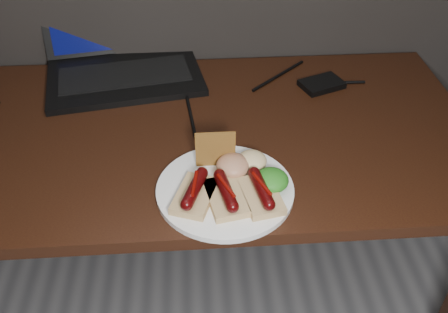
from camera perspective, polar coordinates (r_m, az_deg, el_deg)
name	(u,v)px	position (r m, az deg, el deg)	size (l,w,h in m)	color
desk	(189,158)	(1.26, -4.08, -0.18)	(1.40, 0.70, 0.75)	black
laptop	(121,53)	(1.45, -11.66, 11.47)	(0.47, 0.42, 0.25)	black
hard_drive	(322,84)	(1.39, 11.10, 8.12)	(0.11, 0.07, 0.02)	black
desk_cables	(194,99)	(1.31, -3.49, 6.62)	(1.05, 0.35, 0.01)	black
plate	(225,190)	(1.03, 0.12, -3.82)	(0.28, 0.28, 0.01)	white
bread_sausage_left	(195,192)	(0.99, -3.35, -4.13)	(0.11, 0.13, 0.04)	#D4B07C
bread_sausage_center	(226,195)	(0.99, 0.21, -4.37)	(0.09, 0.13, 0.04)	#D4B07C
bread_sausage_right	(261,192)	(0.99, 4.26, -4.12)	(0.09, 0.13, 0.04)	#D4B07C
crispbread	(215,149)	(1.05, -0.99, 0.85)	(0.09, 0.01, 0.09)	olive
salad_greens	(272,180)	(1.02, 5.47, -2.70)	(0.07, 0.07, 0.04)	#136213
salsa_mound	(233,165)	(1.05, 1.05, -1.02)	(0.07, 0.07, 0.04)	maroon
coleslaw_mound	(252,161)	(1.07, 3.21, -0.48)	(0.06, 0.06, 0.04)	beige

